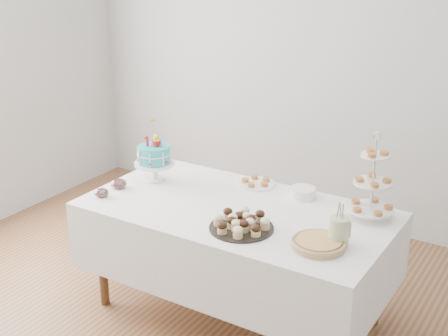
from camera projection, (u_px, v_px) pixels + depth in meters
The scene contains 12 objects.
floor at pixel (211, 336), 3.92m from camera, with size 5.00×5.00×0.00m, color brown.
walls at pixel (210, 132), 3.44m from camera, with size 5.04×4.04×2.70m.
table at pixel (236, 241), 3.97m from camera, with size 1.92×1.02×0.77m.
birthday_cake at pixel (155, 164), 4.28m from camera, with size 0.28×0.28×0.43m.
cupcake_tray at pixel (241, 222), 3.60m from camera, with size 0.38×0.38×0.09m.
pie at pixel (319, 243), 3.39m from camera, with size 0.30×0.30×0.05m.
tiered_stand at pixel (373, 183), 3.67m from camera, with size 0.28×0.28×0.54m.
plate_stack at pixel (303, 193), 4.03m from camera, with size 0.17×0.17×0.07m.
pastry_plate at pixel (256, 182), 4.24m from camera, with size 0.26×0.26×0.04m.
jam_bowl_a at pixel (102, 193), 4.05m from camera, with size 0.09×0.09×0.06m.
jam_bowl_b at pixel (119, 184), 4.18m from camera, with size 0.11×0.11×0.06m.
utensil_pitcher at pixel (339, 230), 3.40m from camera, with size 0.12×0.11×0.25m.
Camera 1 is at (1.80, -2.75, 2.38)m, focal length 50.00 mm.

